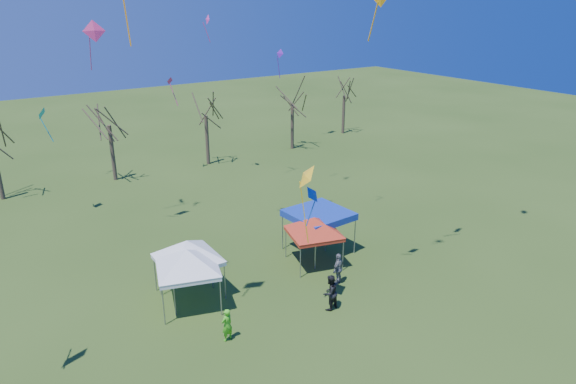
# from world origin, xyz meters

# --- Properties ---
(ground) EXTENTS (140.00, 140.00, 0.00)m
(ground) POSITION_xyz_m (0.00, 0.00, 0.00)
(ground) COLOR #2C4616
(ground) RESTS_ON ground
(tree_2) EXTENTS (3.71, 3.71, 8.18)m
(tree_2) POSITION_xyz_m (-2.37, 24.38, 6.29)
(tree_2) COLOR #3D2D21
(tree_2) RESTS_ON ground
(tree_3) EXTENTS (3.59, 3.59, 7.91)m
(tree_3) POSITION_xyz_m (6.03, 24.04, 6.08)
(tree_3) COLOR #3D2D21
(tree_3) RESTS_ON ground
(tree_4) EXTENTS (3.58, 3.58, 7.89)m
(tree_4) POSITION_xyz_m (15.36, 24.00, 6.06)
(tree_4) COLOR #3D2D21
(tree_4) RESTS_ON ground
(tree_5) EXTENTS (3.39, 3.39, 7.46)m
(tree_5) POSITION_xyz_m (23.72, 26.07, 5.73)
(tree_5) COLOR #3D2D21
(tree_5) RESTS_ON ground
(tent_white_west) EXTENTS (4.01, 4.01, 3.53)m
(tent_white_west) POSITION_xyz_m (-4.54, 4.22, 2.85)
(tent_white_west) COLOR gray
(tent_white_west) RESTS_ON ground
(tent_white_mid) EXTENTS (3.82, 3.82, 3.53)m
(tent_white_mid) POSITION_xyz_m (-4.95, 3.34, 2.85)
(tent_white_mid) COLOR gray
(tent_white_mid) RESTS_ON ground
(tent_red) EXTENTS (3.64, 3.64, 3.33)m
(tent_red) POSITION_xyz_m (2.62, 3.33, 2.69)
(tent_red) COLOR gray
(tent_red) RESTS_ON ground
(tent_blue) EXTENTS (3.44, 3.44, 2.56)m
(tent_blue) POSITION_xyz_m (3.79, 4.44, 2.35)
(tent_blue) COLOR gray
(tent_blue) RESTS_ON ground
(person_grey) EXTENTS (1.10, 0.77, 1.74)m
(person_grey) POSITION_xyz_m (2.42, 0.88, 0.87)
(person_grey) COLOR slate
(person_grey) RESTS_ON ground
(person_dark) EXTENTS (1.00, 0.84, 1.83)m
(person_dark) POSITION_xyz_m (0.53, -0.78, 0.91)
(person_dark) COLOR black
(person_dark) RESTS_ON ground
(person_green) EXTENTS (0.64, 0.50, 1.56)m
(person_green) POSITION_xyz_m (-4.73, -0.15, 0.78)
(person_green) COLOR #4AC820
(person_green) RESTS_ON ground
(kite_11) EXTENTS (1.27, 0.75, 2.76)m
(kite_11) POSITION_xyz_m (-5.45, 13.08, 12.51)
(kite_11) COLOR #CC2D69
(kite_11) RESTS_ON ground
(kite_5) EXTENTS (1.12, 1.38, 3.87)m
(kite_5) POSITION_xyz_m (-0.68, -0.35, 6.89)
(kite_5) COLOR yellow
(kite_5) RESTS_ON ground
(kite_22) EXTENTS (0.90, 0.82, 2.43)m
(kite_22) POSITION_xyz_m (2.52, 22.92, 7.86)
(kite_22) COLOR #DD3175
(kite_22) RESTS_ON ground
(kite_13) EXTENTS (0.95, 1.07, 2.43)m
(kite_13) POSITION_xyz_m (-8.01, 18.55, 7.26)
(kite_13) COLOR #0CA3B5
(kite_13) RESTS_ON ground
(kite_19) EXTENTS (0.55, 0.79, 2.10)m
(kite_19) POSITION_xyz_m (4.74, 20.05, 12.68)
(kite_19) COLOR #E9339B
(kite_19) RESTS_ON ground
(kite_12) EXTENTS (0.46, 0.92, 2.79)m
(kite_12) POSITION_xyz_m (14.14, 24.37, 9.32)
(kite_12) COLOR #681AB6
(kite_12) RESTS_ON ground
(kite_1) EXTENTS (1.02, 0.91, 1.88)m
(kite_1) POSITION_xyz_m (-0.24, -0.28, 5.96)
(kite_1) COLOR blue
(kite_1) RESTS_ON ground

